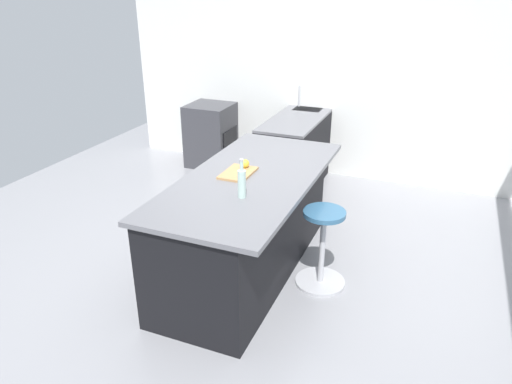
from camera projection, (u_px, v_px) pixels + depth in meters
ground_plane at (252, 264)px, 4.53m from camera, size 7.46×7.46×0.00m
interior_partition_left at (330, 76)px, 6.20m from camera, size 0.12×5.74×2.65m
sink_cabinet at (303, 145)px, 6.33m from camera, size 2.04×0.60×1.19m
oven_range at (211, 135)px, 6.81m from camera, size 0.60×0.61×0.88m
kitchen_island at (246, 223)px, 4.27m from camera, size 2.25×1.05×0.94m
stool_by_window at (322, 250)px, 4.11m from camera, size 0.44×0.44×0.72m
cutting_board at (238, 173)px, 4.10m from camera, size 0.36×0.24×0.02m
apple_yellow at (245, 163)px, 4.18m from camera, size 0.08×0.08×0.08m
water_bottle at (242, 183)px, 3.62m from camera, size 0.06×0.06×0.31m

